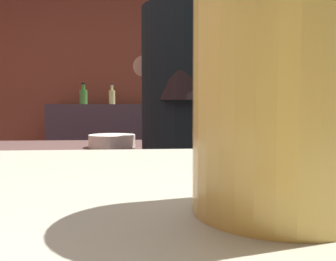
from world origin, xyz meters
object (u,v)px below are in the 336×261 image
(chefs_knife, at_px, (232,145))
(pint_glass_near, at_px, (280,68))
(bartender, at_px, (187,142))
(bottle_olive_oil, at_px, (83,96))
(bottle_hot_sauce, at_px, (112,96))
(mixing_bowl, at_px, (112,141))
(knife_block, at_px, (321,124))

(chefs_knife, xyz_separation_m, pint_glass_near, (-0.40, -1.61, 0.21))
(bartender, xyz_separation_m, bottle_olive_oil, (-0.62, 1.69, 0.22))
(bottle_hot_sauce, xyz_separation_m, bottle_olive_oil, (-0.22, -0.09, -0.00))
(pint_glass_near, relative_size, bottle_olive_oil, 0.79)
(chefs_knife, bearing_deg, bottle_hot_sauce, 116.41)
(bottle_hot_sauce, distance_m, bottle_olive_oil, 0.24)
(mixing_bowl, bearing_deg, bottle_hot_sauce, 93.75)
(bartender, relative_size, mixing_bowl, 7.81)
(bartender, relative_size, bottle_hot_sauce, 9.85)
(bartender, xyz_separation_m, chefs_knife, (0.28, 0.41, -0.06))
(mixing_bowl, height_order, bottle_hot_sauce, bottle_hot_sauce)
(chefs_knife, bearing_deg, mixing_bowl, -176.30)
(pint_glass_near, distance_m, bottle_olive_oil, 2.94)
(pint_glass_near, bearing_deg, knife_block, 62.12)
(mixing_bowl, xyz_separation_m, bottle_hot_sauce, (-0.09, 1.41, 0.25))
(mixing_bowl, distance_m, bottle_hot_sauce, 1.44)
(mixing_bowl, relative_size, pint_glass_near, 1.59)
(bottle_olive_oil, bearing_deg, mixing_bowl, -76.51)
(knife_block, height_order, bottle_olive_oil, bottle_olive_oil)
(bartender, xyz_separation_m, mixing_bowl, (-0.30, 0.37, -0.03))
(bottle_hot_sauce, bearing_deg, chefs_knife, -63.78)
(chefs_knife, bearing_deg, bartender, -124.60)
(pint_glass_near, bearing_deg, bartender, 84.35)
(mixing_bowl, bearing_deg, bartender, -50.49)
(chefs_knife, xyz_separation_m, bottle_olive_oil, (-0.90, 1.28, 0.27))
(bartender, relative_size, pint_glass_near, 12.45)
(chefs_knife, bearing_deg, bottle_olive_oil, 125.29)
(bartender, bearing_deg, pint_glass_near, -170.04)
(bartender, distance_m, mixing_bowl, 0.48)
(bartender, relative_size, bottle_olive_oil, 9.85)
(mixing_bowl, relative_size, bottle_olive_oil, 1.26)
(knife_block, xyz_separation_m, bottle_olive_oil, (-1.34, 1.31, 0.17))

